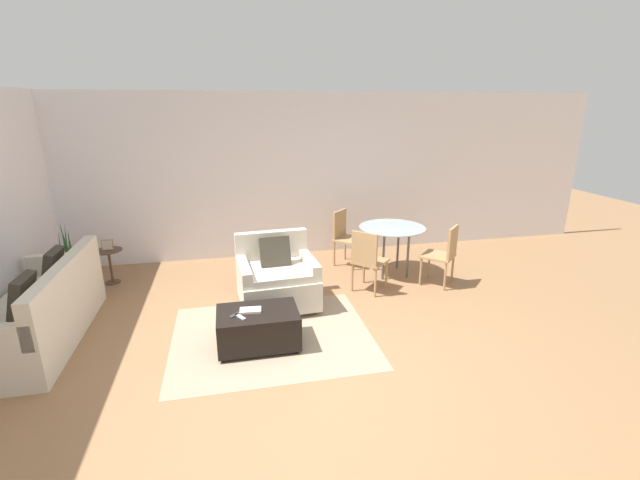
{
  "coord_description": "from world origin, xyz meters",
  "views": [
    {
      "loc": [
        -0.72,
        -3.65,
        2.52
      ],
      "look_at": [
        0.47,
        1.85,
        0.75
      ],
      "focal_mm": 24.0,
      "sensor_mm": 36.0,
      "label": 1
    }
  ],
  "objects_px": {
    "tv_remote_secondary": "(240,317)",
    "dining_chair_near_right": "(444,252)",
    "book_stack": "(251,310)",
    "dining_chair_far_left": "(345,234)",
    "armchair": "(277,279)",
    "dining_chair_near_left": "(367,257)",
    "potted_plant": "(72,272)",
    "picture_frame": "(107,245)",
    "couch": "(41,315)",
    "ottoman": "(258,327)",
    "side_table": "(110,260)",
    "tv_remote_primary": "(235,315)",
    "dining_table": "(392,233)"
  },
  "relations": [
    {
      "from": "tv_remote_secondary",
      "to": "dining_chair_near_left",
      "type": "relative_size",
      "value": 0.18
    },
    {
      "from": "picture_frame",
      "to": "dining_chair_far_left",
      "type": "bearing_deg",
      "value": 0.8
    },
    {
      "from": "armchair",
      "to": "dining_chair_far_left",
      "type": "bearing_deg",
      "value": 45.6
    },
    {
      "from": "tv_remote_primary",
      "to": "armchair",
      "type": "bearing_deg",
      "value": 60.99
    },
    {
      "from": "ottoman",
      "to": "side_table",
      "type": "relative_size",
      "value": 1.69
    },
    {
      "from": "picture_frame",
      "to": "dining_chair_near_right",
      "type": "relative_size",
      "value": 0.18
    },
    {
      "from": "side_table",
      "to": "dining_chair_far_left",
      "type": "xyz_separation_m",
      "value": [
        3.59,
        0.05,
        0.16
      ]
    },
    {
      "from": "dining_table",
      "to": "dining_chair_far_left",
      "type": "distance_m",
      "value": 0.84
    },
    {
      "from": "armchair",
      "to": "ottoman",
      "type": "xyz_separation_m",
      "value": [
        -0.32,
        -0.97,
        -0.14
      ]
    },
    {
      "from": "tv_remote_secondary",
      "to": "dining_chair_far_left",
      "type": "distance_m",
      "value": 2.97
    },
    {
      "from": "side_table",
      "to": "dining_table",
      "type": "distance_m",
      "value": 4.22
    },
    {
      "from": "ottoman",
      "to": "dining_chair_near_left",
      "type": "xyz_separation_m",
      "value": [
        1.6,
        1.11,
        0.29
      ]
    },
    {
      "from": "tv_remote_secondary",
      "to": "picture_frame",
      "type": "height_order",
      "value": "picture_frame"
    },
    {
      "from": "dining_chair_near_left",
      "to": "book_stack",
      "type": "bearing_deg",
      "value": -146.83
    },
    {
      "from": "tv_remote_primary",
      "to": "picture_frame",
      "type": "bearing_deg",
      "value": 127.78
    },
    {
      "from": "tv_remote_secondary",
      "to": "dining_chair_near_right",
      "type": "bearing_deg",
      "value": 22.13
    },
    {
      "from": "tv_remote_primary",
      "to": "picture_frame",
      "type": "xyz_separation_m",
      "value": [
        -1.75,
        2.26,
        0.17
      ]
    },
    {
      "from": "ottoman",
      "to": "side_table",
      "type": "height_order",
      "value": "side_table"
    },
    {
      "from": "tv_remote_primary",
      "to": "dining_chair_far_left",
      "type": "distance_m",
      "value": 2.95
    },
    {
      "from": "couch",
      "to": "side_table",
      "type": "height_order",
      "value": "couch"
    },
    {
      "from": "couch",
      "to": "armchair",
      "type": "distance_m",
      "value": 2.69
    },
    {
      "from": "dining_chair_near_right",
      "to": "dining_chair_far_left",
      "type": "distance_m",
      "value": 1.65
    },
    {
      "from": "book_stack",
      "to": "dining_table",
      "type": "bearing_deg",
      "value": 36.62
    },
    {
      "from": "armchair",
      "to": "dining_chair_near_left",
      "type": "height_order",
      "value": "armchair"
    },
    {
      "from": "side_table",
      "to": "dining_chair_near_right",
      "type": "bearing_deg",
      "value": -13.19
    },
    {
      "from": "book_stack",
      "to": "side_table",
      "type": "bearing_deg",
      "value": 130.98
    },
    {
      "from": "couch",
      "to": "tv_remote_secondary",
      "type": "bearing_deg",
      "value": -18.64
    },
    {
      "from": "ottoman",
      "to": "book_stack",
      "type": "distance_m",
      "value": 0.21
    },
    {
      "from": "book_stack",
      "to": "dining_chair_far_left",
      "type": "relative_size",
      "value": 0.26
    },
    {
      "from": "armchair",
      "to": "dining_table",
      "type": "distance_m",
      "value": 2.02
    },
    {
      "from": "couch",
      "to": "potted_plant",
      "type": "bearing_deg",
      "value": 96.48
    },
    {
      "from": "picture_frame",
      "to": "tv_remote_secondary",
      "type": "bearing_deg",
      "value": -52.08
    },
    {
      "from": "potted_plant",
      "to": "side_table",
      "type": "height_order",
      "value": "potted_plant"
    },
    {
      "from": "couch",
      "to": "book_stack",
      "type": "xyz_separation_m",
      "value": [
        2.27,
        -0.62,
        0.12
      ]
    },
    {
      "from": "book_stack",
      "to": "dining_table",
      "type": "relative_size",
      "value": 0.23
    },
    {
      "from": "potted_plant",
      "to": "dining_chair_near_left",
      "type": "xyz_separation_m",
      "value": [
        4.13,
        -1.13,
        0.32
      ]
    },
    {
      "from": "side_table",
      "to": "ottoman",
      "type": "bearing_deg",
      "value": -48.19
    },
    {
      "from": "tv_remote_secondary",
      "to": "potted_plant",
      "type": "bearing_deg",
      "value": 135.06
    },
    {
      "from": "ottoman",
      "to": "picture_frame",
      "type": "height_order",
      "value": "picture_frame"
    },
    {
      "from": "armchair",
      "to": "book_stack",
      "type": "relative_size",
      "value": 4.36
    },
    {
      "from": "picture_frame",
      "to": "couch",
      "type": "bearing_deg",
      "value": -102.59
    },
    {
      "from": "book_stack",
      "to": "dining_chair_far_left",
      "type": "bearing_deg",
      "value": 53.47
    },
    {
      "from": "potted_plant",
      "to": "picture_frame",
      "type": "bearing_deg",
      "value": -2.17
    },
    {
      "from": "potted_plant",
      "to": "dining_chair_near_right",
      "type": "xyz_separation_m",
      "value": [
        5.29,
        -1.13,
        0.32
      ]
    },
    {
      "from": "side_table",
      "to": "picture_frame",
      "type": "height_order",
      "value": "picture_frame"
    },
    {
      "from": "picture_frame",
      "to": "side_table",
      "type": "bearing_deg",
      "value": 90.0
    },
    {
      "from": "ottoman",
      "to": "dining_chair_far_left",
      "type": "xyz_separation_m",
      "value": [
        1.6,
        2.27,
        0.29
      ]
    },
    {
      "from": "dining_chair_far_left",
      "to": "dining_table",
      "type": "bearing_deg",
      "value": -45.0
    },
    {
      "from": "tv_remote_primary",
      "to": "dining_table",
      "type": "xyz_separation_m",
      "value": [
        2.42,
        1.73,
        0.24
      ]
    },
    {
      "from": "side_table",
      "to": "dining_chair_near_left",
      "type": "height_order",
      "value": "dining_chair_near_left"
    }
  ]
}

